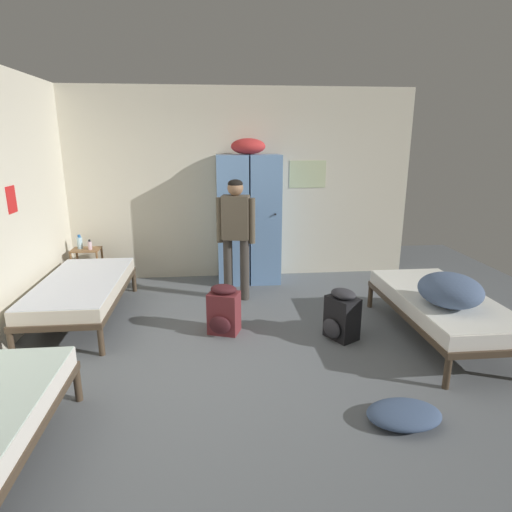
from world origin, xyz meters
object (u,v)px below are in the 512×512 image
at_px(lotion_bottle, 90,245).
at_px(clothes_pile_denim, 404,414).
at_px(bedding_heap, 450,290).
at_px(person_traveler, 236,229).
at_px(locker_bank, 249,217).
at_px(shelf_unit, 88,264).
at_px(bed_right, 442,305).
at_px(water_bottle, 80,243).
at_px(backpack_maroon, 224,310).
at_px(bed_left_rear, 82,289).
at_px(backpack_black, 341,315).

relative_size(lotion_bottle, clothes_pile_denim, 0.25).
xyz_separation_m(bedding_heap, person_traveler, (-1.99, 1.65, 0.30)).
height_order(locker_bank, person_traveler, locker_bank).
relative_size(shelf_unit, bed_right, 0.30).
distance_m(locker_bank, water_bottle, 2.40).
distance_m(water_bottle, lotion_bottle, 0.16).
relative_size(backpack_maroon, clothes_pile_denim, 0.97).
bearing_deg(backpack_maroon, clothes_pile_denim, -52.25).
distance_m(locker_bank, bed_left_rear, 2.46).
relative_size(shelf_unit, bed_left_rear, 0.30).
bearing_deg(backpack_maroon, person_traveler, 79.17).
xyz_separation_m(bed_right, person_traveler, (-2.08, 1.38, 0.57)).
xyz_separation_m(shelf_unit, bed_right, (4.16, -2.04, 0.04)).
relative_size(locker_bank, water_bottle, 10.39).
height_order(bed_right, backpack_black, backpack_black).
height_order(shelf_unit, clothes_pile_denim, shelf_unit).
height_order(locker_bank, shelf_unit, locker_bank).
bearing_deg(shelf_unit, backpack_black, -31.77).
xyz_separation_m(bed_right, bedding_heap, (-0.09, -0.27, 0.27)).
distance_m(locker_bank, person_traveler, 0.77).
bearing_deg(clothes_pile_denim, locker_bank, 104.47).
xyz_separation_m(locker_bank, shelf_unit, (-2.30, -0.08, -0.62)).
relative_size(bedding_heap, clothes_pile_denim, 1.15).
bearing_deg(bedding_heap, backpack_black, 158.22).
xyz_separation_m(bed_right, backpack_maroon, (-2.28, 0.36, -0.12)).
xyz_separation_m(shelf_unit, clothes_pile_denim, (3.19, -3.36, -0.28)).
bearing_deg(backpack_black, locker_bank, 112.19).
bearing_deg(water_bottle, lotion_bottle, -21.80).
relative_size(bedding_heap, water_bottle, 3.27).
height_order(bed_left_rear, backpack_black, backpack_black).
relative_size(person_traveler, clothes_pile_denim, 2.78).
bearing_deg(bedding_heap, locker_bank, 126.49).
xyz_separation_m(bedding_heap, water_bottle, (-4.15, 2.33, 0.01)).
bearing_deg(locker_bank, clothes_pile_denim, -75.53).
distance_m(person_traveler, backpack_maroon, 1.25).
relative_size(bed_right, person_traveler, 1.20).
relative_size(bed_right, lotion_bottle, 13.50).
distance_m(bed_left_rear, backpack_black, 2.98).
bearing_deg(clothes_pile_denim, water_bottle, 134.02).
xyz_separation_m(locker_bank, water_bottle, (-2.38, -0.06, -0.31)).
xyz_separation_m(bed_left_rear, clothes_pile_denim, (2.94, -2.21, -0.31)).
height_order(bed_left_rear, person_traveler, person_traveler).
bearing_deg(backpack_black, clothes_pile_denim, -87.31).
bearing_deg(bed_right, clothes_pile_denim, -126.36).
relative_size(bedding_heap, lotion_bottle, 4.62).
height_order(backpack_black, clothes_pile_denim, backpack_black).
xyz_separation_m(bed_left_rear, water_bottle, (-0.33, 1.17, 0.28)).
xyz_separation_m(bed_right, backpack_black, (-1.04, 0.11, -0.12)).
height_order(shelf_unit, person_traveler, person_traveler).
bearing_deg(lotion_bottle, clothes_pile_denim, -46.81).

